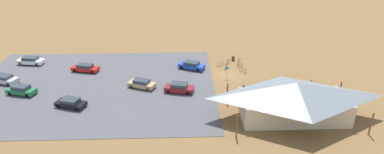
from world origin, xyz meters
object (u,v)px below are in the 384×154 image
at_px(bicycle_silver_lone_east, 243,70).
at_px(bicycle_white_by_bin, 221,64).
at_px(bike_pavilion, 295,98).
at_px(bicycle_orange_trailside, 239,61).
at_px(car_tan_near_entry, 142,84).
at_px(bicycle_teal_yard_right, 240,66).
at_px(car_green_second_row, 21,90).
at_px(visitor_near_lot, 243,89).
at_px(lot_sign, 227,71).
at_px(car_black_mid_lot, 71,103).
at_px(trash_bin, 233,58).
at_px(car_white_by_curb, 31,61).
at_px(car_red_end_stall, 85,68).
at_px(car_silver_front_row, 4,79).
at_px(car_blue_back_corner, 192,65).
at_px(bicycle_yellow_edge_north, 226,67).
at_px(bicycle_blue_front_row, 312,83).
at_px(car_maroon_aisle_side, 179,88).
at_px(bicycle_purple_edge_south, 228,62).

height_order(bicycle_silver_lone_east, bicycle_white_by_bin, bicycle_silver_lone_east).
relative_size(bike_pavilion, bicycle_orange_trailside, 10.73).
bearing_deg(car_tan_near_entry, bicycle_teal_yard_right, -156.13).
relative_size(bicycle_white_by_bin, bicycle_teal_yard_right, 1.00).
relative_size(car_green_second_row, visitor_near_lot, 2.68).
bearing_deg(lot_sign, car_black_mid_lot, 20.59).
height_order(bicycle_silver_lone_east, car_tan_near_entry, car_tan_near_entry).
distance_m(bicycle_teal_yard_right, car_tan_near_entry, 18.59).
relative_size(trash_bin, car_black_mid_lot, 0.19).
distance_m(lot_sign, car_green_second_row, 32.40).
distance_m(car_white_by_curb, car_red_end_stall, 11.54).
bearing_deg(car_green_second_row, bicycle_white_by_bin, -162.44).
bearing_deg(trash_bin, car_tan_near_entry, 34.04).
relative_size(trash_bin, car_silver_front_row, 0.18).
xyz_separation_m(bike_pavilion, lot_sign, (7.21, -12.63, -1.57)).
relative_size(bicycle_orange_trailside, car_silver_front_row, 0.32).
bearing_deg(visitor_near_lot, car_blue_back_corner, -52.57).
distance_m(bicycle_yellow_edge_north, car_red_end_stall, 24.88).
relative_size(lot_sign, bicycle_teal_yard_right, 1.66).
height_order(car_white_by_curb, car_red_end_stall, car_white_by_curb).
distance_m(bicycle_yellow_edge_north, car_white_by_curb, 35.99).
height_order(car_white_by_curb, visitor_near_lot, visitor_near_lot).
xyz_separation_m(car_green_second_row, car_blue_back_corner, (-26.28, -8.72, -0.02)).
bearing_deg(bike_pavilion, bicycle_white_by_bin, -67.03).
bearing_deg(bicycle_yellow_edge_north, trash_bin, -115.37).
xyz_separation_m(bike_pavilion, visitor_near_lot, (5.42, -6.84, -2.06)).
distance_m(bicycle_orange_trailside, car_green_second_row, 37.01).
relative_size(car_tan_near_entry, car_red_end_stall, 0.93).
bearing_deg(car_silver_front_row, car_red_end_stall, -161.05).
bearing_deg(car_black_mid_lot, bicycle_blue_front_row, -171.26).
distance_m(bicycle_teal_yard_right, car_silver_front_row, 40.00).
bearing_deg(bicycle_silver_lone_east, bicycle_yellow_edge_north, -28.73).
xyz_separation_m(car_silver_front_row, car_red_end_stall, (-12.12, -4.16, -0.01)).
xyz_separation_m(bicycle_white_by_bin, car_maroon_aisle_side, (7.58, 10.12, 0.41)).
xyz_separation_m(bicycle_purple_edge_south, visitor_near_lot, (-0.65, 12.37, 0.57)).
height_order(bicycle_orange_trailside, bicycle_yellow_edge_north, bicycle_orange_trailside).
bearing_deg(car_tan_near_entry, bicycle_blue_front_row, 179.73).
height_order(bicycle_yellow_edge_north, car_green_second_row, car_green_second_row).
relative_size(bicycle_yellow_edge_north, car_red_end_stall, 0.33).
height_order(car_green_second_row, visitor_near_lot, visitor_near_lot).
height_order(bicycle_teal_yard_right, bicycle_purple_edge_south, bicycle_teal_yard_right).
xyz_separation_m(car_maroon_aisle_side, visitor_near_lot, (-9.80, 1.06, 0.14)).
xyz_separation_m(car_black_mid_lot, car_white_by_curb, (12.05, -16.21, 0.05)).
xyz_separation_m(bicycle_silver_lone_east, car_silver_front_row, (39.83, 2.75, 0.35)).
distance_m(car_tan_near_entry, car_silver_front_row, 22.84).
height_order(trash_bin, car_tan_near_entry, car_tan_near_entry).
xyz_separation_m(bicycle_orange_trailside, visitor_near_lot, (1.41, 12.44, 0.52)).
bearing_deg(car_silver_front_row, trash_bin, -167.82).
relative_size(bicycle_blue_front_row, visitor_near_lot, 0.96).
bearing_deg(car_silver_front_row, car_tan_near_entry, 173.56).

